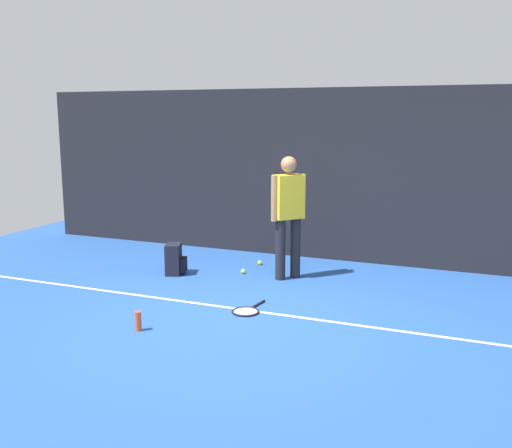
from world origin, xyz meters
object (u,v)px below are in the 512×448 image
water_bottle (138,321)px  tennis_ball_near_player (243,271)px  tennis_ball_by_fence (260,263)px  tennis_player (288,210)px  backpack (175,260)px  tennis_racket (247,311)px

water_bottle → tennis_ball_near_player: bearing=86.9°
tennis_ball_by_fence → water_bottle: (-0.17, -3.02, 0.07)m
tennis_ball_near_player → tennis_player: bearing=2.3°
tennis_player → tennis_ball_by_fence: (-0.63, 0.53, -0.93)m
tennis_player → backpack: bearing=-34.6°
tennis_racket → water_bottle: 1.29m
tennis_racket → water_bottle: size_ratio=3.01×
tennis_ball_by_fence → water_bottle: size_ratio=0.32×
tennis_ball_near_player → tennis_racket: bearing=-65.0°
backpack → tennis_ball_by_fence: bearing=-64.9°
tennis_player → tennis_ball_by_fence: tennis_player is taller
tennis_player → tennis_ball_near_player: tennis_player is taller
tennis_player → tennis_racket: size_ratio=2.70×
tennis_player → tennis_ball_near_player: 1.15m
backpack → tennis_racket: bearing=-144.6°
tennis_ball_by_fence → tennis_player: bearing=-39.8°
tennis_ball_by_fence → water_bottle: water_bottle is taller
tennis_racket → tennis_ball_by_fence: 2.14m
tennis_player → tennis_ball_by_fence: size_ratio=25.76×
tennis_player → water_bottle: bearing=22.8°
tennis_player → tennis_racket: (0.03, -1.51, -0.95)m
tennis_racket → backpack: backpack is taller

